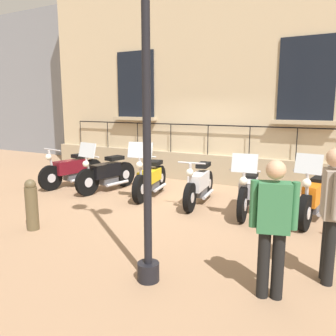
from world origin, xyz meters
TOP-DOWN VIEW (x-y plane):
  - ground_plane at (0.00, 0.00)m, footprint 60.00×60.00m
  - building_facade at (-2.28, 0.00)m, footprint 0.82×11.40m
  - motorcycle_maroon at (0.31, -3.10)m, footprint 2.04×0.79m
  - motorcycle_black at (0.32, -1.91)m, footprint 1.95×0.74m
  - motorcycle_yellow at (0.22, -0.63)m, footprint 1.94×0.71m
  - motorcycle_white at (0.21, 0.67)m, footprint 2.06×0.59m
  - motorcycle_silver at (0.35, 1.84)m, footprint 2.04×0.59m
  - motorcycle_orange at (0.25, 3.09)m, footprint 1.98×0.59m
  - lamppost at (3.77, 1.54)m, footprint 0.33×1.03m
  - bollard at (3.21, -1.26)m, footprint 0.22×0.22m
  - pedestrian_standing at (2.69, 3.53)m, footprint 0.52×0.30m
  - pedestrian_walking at (3.42, 2.99)m, footprint 0.31×0.51m
  - distant_building at (-6.55, -9.99)m, footprint 5.35×4.70m

SIDE VIEW (x-z plane):
  - ground_plane at x=0.00m, z-range 0.00..0.00m
  - motorcycle_white at x=0.21m, z-range -0.10..0.95m
  - motorcycle_yellow at x=0.22m, z-range -0.26..1.13m
  - motorcycle_orange at x=0.25m, z-range -0.25..1.13m
  - motorcycle_silver at x=0.35m, z-range -0.22..1.10m
  - motorcycle_maroon at x=0.31m, z-range -0.09..1.00m
  - motorcycle_black at x=0.32m, z-range -0.19..1.12m
  - bollard at x=3.21m, z-range 0.00..0.93m
  - pedestrian_walking at x=3.42m, z-range 0.10..1.73m
  - pedestrian_standing at x=2.69m, z-range 0.11..1.82m
  - distant_building at x=-6.55m, z-range 0.00..6.31m
  - lamppost at x=3.77m, z-range 0.88..5.83m
  - building_facade at x=-2.28m, z-range -0.13..8.35m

